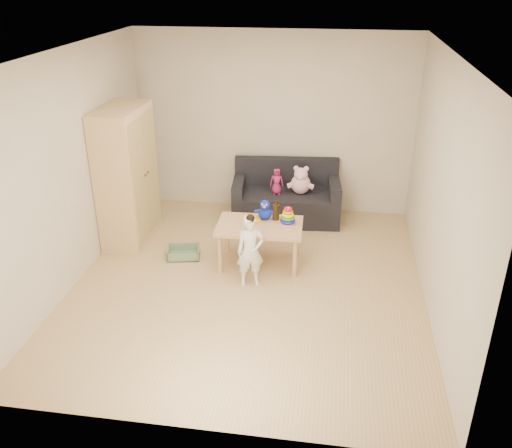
% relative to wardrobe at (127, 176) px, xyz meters
% --- Properties ---
extents(room, '(4.50, 4.50, 4.50)m').
position_rel_wardrobe_xyz_m(room, '(1.74, -0.90, 0.40)').
color(room, tan).
rests_on(room, ground).
extents(wardrobe, '(0.50, 1.00, 1.79)m').
position_rel_wardrobe_xyz_m(wardrobe, '(0.00, 0.00, 0.00)').
color(wardrobe, '#DDA879').
rests_on(wardrobe, ground).
extents(sofa, '(1.58, 0.90, 0.43)m').
position_rel_wardrobe_xyz_m(sofa, '(1.99, 0.90, -0.68)').
color(sofa, black).
rests_on(sofa, ground).
extents(play_table, '(1.05, 0.68, 0.54)m').
position_rel_wardrobe_xyz_m(play_table, '(1.80, -0.44, -0.63)').
color(play_table, tan).
rests_on(play_table, ground).
extents(storage_bin, '(0.46, 0.38, 0.12)m').
position_rel_wardrobe_xyz_m(storage_bin, '(0.82, -0.41, -0.84)').
color(storage_bin, '#67845F').
rests_on(storage_bin, ground).
extents(toddler, '(0.36, 0.29, 0.84)m').
position_rel_wardrobe_xyz_m(toddler, '(1.77, -0.91, -0.48)').
color(toddler, white).
rests_on(toddler, ground).
extents(pink_bear, '(0.32, 0.28, 0.34)m').
position_rel_wardrobe_xyz_m(pink_bear, '(2.19, 0.91, -0.30)').
color(pink_bear, '#FFBBCD').
rests_on(pink_bear, sofa).
extents(doll, '(0.21, 0.16, 0.37)m').
position_rel_wardrobe_xyz_m(doll, '(1.86, 0.83, -0.29)').
color(doll, '#BA2263').
rests_on(doll, sofa).
extents(ring_stacker, '(0.19, 0.19, 0.22)m').
position_rel_wardrobe_xyz_m(ring_stacker, '(2.13, -0.37, -0.27)').
color(ring_stacker, yellow).
rests_on(ring_stacker, play_table).
extents(brown_bottle, '(0.09, 0.09, 0.25)m').
position_rel_wardrobe_xyz_m(brown_bottle, '(1.98, -0.26, -0.25)').
color(brown_bottle, black).
rests_on(brown_bottle, play_table).
extents(blue_plush, '(0.22, 0.18, 0.26)m').
position_rel_wardrobe_xyz_m(blue_plush, '(1.84, -0.27, -0.23)').
color(blue_plush, '#152AC1').
rests_on(blue_plush, play_table).
extents(wooden_figure, '(0.05, 0.04, 0.12)m').
position_rel_wardrobe_xyz_m(wooden_figure, '(1.72, -0.43, -0.30)').
color(wooden_figure, brown).
rests_on(wooden_figure, play_table).
extents(yellow_book, '(0.27, 0.27, 0.02)m').
position_rel_wardrobe_xyz_m(yellow_book, '(1.68, -0.32, -0.35)').
color(yellow_book, yellow).
rests_on(yellow_book, play_table).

